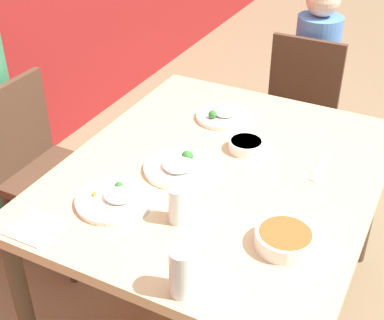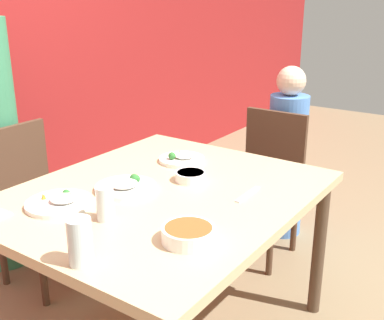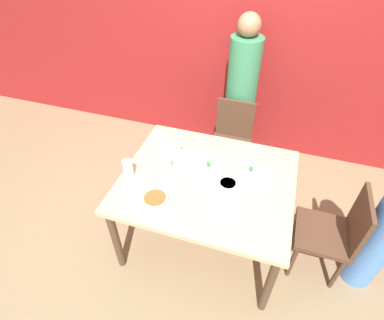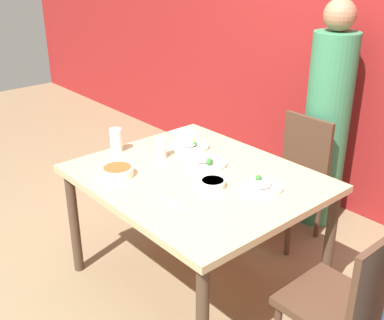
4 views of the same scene
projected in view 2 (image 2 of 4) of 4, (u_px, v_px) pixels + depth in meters
dining_table at (162, 208)px, 2.00m from camera, size 1.29×1.09×0.73m
chair_adult_spot at (34, 200)px, 2.55m from camera, size 0.40×0.40×0.85m
chair_child_spot at (265, 179)px, 2.83m from camera, size 0.40×0.40×0.85m
person_child at (286, 158)px, 3.04m from camera, size 0.24×0.24×1.09m
bowl_curry at (188, 234)px, 1.57m from camera, size 0.18×0.18×0.05m
plate_rice_adult at (60, 202)px, 1.84m from camera, size 0.26×0.26×0.05m
plate_rice_child at (182, 159)px, 2.32m from camera, size 0.22×0.22×0.05m
plate_noodles at (126, 186)px, 1.98m from camera, size 0.26×0.26×0.06m
bowl_rice_small at (191, 176)px, 2.08m from camera, size 0.13×0.13×0.04m
glass_water_tall at (80, 242)px, 1.42m from camera, size 0.07×0.07×0.15m
glass_water_short at (105, 204)px, 1.70m from camera, size 0.06×0.06×0.13m
fork_steel at (248, 194)px, 1.93m from camera, size 0.18×0.02×0.01m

